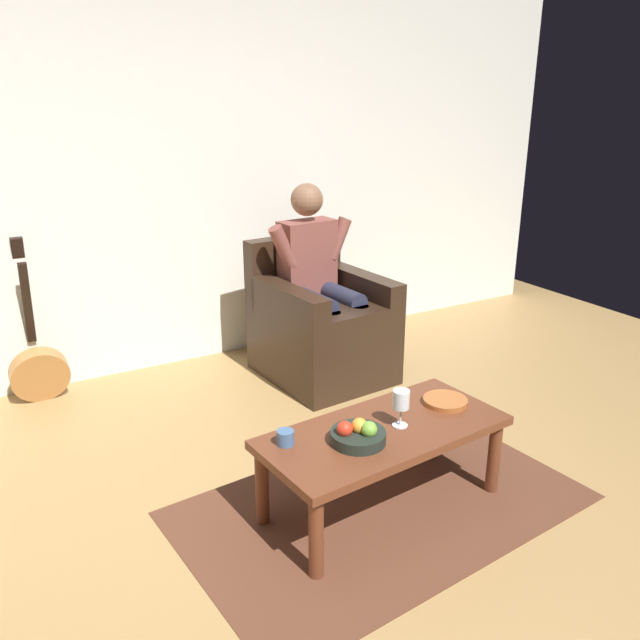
{
  "coord_description": "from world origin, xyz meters",
  "views": [
    {
      "loc": [
        1.36,
        1.59,
        1.81
      ],
      "look_at": [
        -0.26,
        -1.24,
        0.66
      ],
      "focal_mm": 36.44,
      "sensor_mm": 36.0,
      "label": 1
    }
  ],
  "objects_px": {
    "wine_glass_near": "(401,402)",
    "fruit_bowl": "(358,435)",
    "decorative_dish": "(445,401)",
    "person_seated": "(318,275)",
    "coffee_table": "(384,440)",
    "armchair": "(320,327)",
    "guitar": "(39,367)",
    "candle_jar": "(285,438)"
  },
  "relations": [
    {
      "from": "person_seated",
      "to": "candle_jar",
      "type": "bearing_deg",
      "value": 50.86
    },
    {
      "from": "person_seated",
      "to": "decorative_dish",
      "type": "relative_size",
      "value": 5.95
    },
    {
      "from": "person_seated",
      "to": "candle_jar",
      "type": "height_order",
      "value": "person_seated"
    },
    {
      "from": "coffee_table",
      "to": "wine_glass_near",
      "type": "distance_m",
      "value": 0.19
    },
    {
      "from": "wine_glass_near",
      "to": "decorative_dish",
      "type": "relative_size",
      "value": 0.82
    },
    {
      "from": "armchair",
      "to": "person_seated",
      "type": "distance_m",
      "value": 0.36
    },
    {
      "from": "fruit_bowl",
      "to": "decorative_dish",
      "type": "relative_size",
      "value": 1.12
    },
    {
      "from": "decorative_dish",
      "to": "fruit_bowl",
      "type": "bearing_deg",
      "value": 10.05
    },
    {
      "from": "guitar",
      "to": "fruit_bowl",
      "type": "bearing_deg",
      "value": 117.2
    },
    {
      "from": "person_seated",
      "to": "decorative_dish",
      "type": "xyz_separation_m",
      "value": [
        0.1,
        1.4,
        -0.27
      ]
    },
    {
      "from": "coffee_table",
      "to": "candle_jar",
      "type": "relative_size",
      "value": 15.65
    },
    {
      "from": "coffee_table",
      "to": "guitar",
      "type": "xyz_separation_m",
      "value": [
        1.2,
        -1.96,
        -0.13
      ]
    },
    {
      "from": "armchair",
      "to": "decorative_dish",
      "type": "height_order",
      "value": "armchair"
    },
    {
      "from": "fruit_bowl",
      "to": "decorative_dish",
      "type": "bearing_deg",
      "value": -169.95
    },
    {
      "from": "person_seated",
      "to": "fruit_bowl",
      "type": "distance_m",
      "value": 1.66
    },
    {
      "from": "wine_glass_near",
      "to": "decorative_dish",
      "type": "distance_m",
      "value": 0.35
    },
    {
      "from": "wine_glass_near",
      "to": "guitar",
      "type": "bearing_deg",
      "value": -57.24
    },
    {
      "from": "wine_glass_near",
      "to": "coffee_table",
      "type": "bearing_deg",
      "value": -13.47
    },
    {
      "from": "guitar",
      "to": "armchair",
      "type": "bearing_deg",
      "value": 162.94
    },
    {
      "from": "person_seated",
      "to": "wine_glass_near",
      "type": "relative_size",
      "value": 7.27
    },
    {
      "from": "person_seated",
      "to": "coffee_table",
      "type": "relative_size",
      "value": 1.09
    },
    {
      "from": "armchair",
      "to": "wine_glass_near",
      "type": "bearing_deg",
      "value": 69.1
    },
    {
      "from": "armchair",
      "to": "coffee_table",
      "type": "height_order",
      "value": "armchair"
    },
    {
      "from": "armchair",
      "to": "fruit_bowl",
      "type": "distance_m",
      "value": 1.63
    },
    {
      "from": "coffee_table",
      "to": "fruit_bowl",
      "type": "distance_m",
      "value": 0.2
    },
    {
      "from": "wine_glass_near",
      "to": "decorative_dish",
      "type": "bearing_deg",
      "value": -167.25
    },
    {
      "from": "fruit_bowl",
      "to": "person_seated",
      "type": "bearing_deg",
      "value": -113.86
    },
    {
      "from": "armchair",
      "to": "wine_glass_near",
      "type": "xyz_separation_m",
      "value": [
        0.42,
        1.45,
        0.19
      ]
    },
    {
      "from": "person_seated",
      "to": "candle_jar",
      "type": "relative_size",
      "value": 17.03
    },
    {
      "from": "wine_glass_near",
      "to": "decorative_dish",
      "type": "xyz_separation_m",
      "value": [
        -0.32,
        -0.07,
        -0.11
      ]
    },
    {
      "from": "armchair",
      "to": "decorative_dish",
      "type": "bearing_deg",
      "value": 81.11
    },
    {
      "from": "fruit_bowl",
      "to": "decorative_dish",
      "type": "xyz_separation_m",
      "value": [
        -0.56,
        -0.1,
        -0.03
      ]
    },
    {
      "from": "person_seated",
      "to": "coffee_table",
      "type": "height_order",
      "value": "person_seated"
    },
    {
      "from": "armchair",
      "to": "fruit_bowl",
      "type": "relative_size",
      "value": 3.76
    },
    {
      "from": "wine_glass_near",
      "to": "fruit_bowl",
      "type": "height_order",
      "value": "wine_glass_near"
    },
    {
      "from": "coffee_table",
      "to": "armchair",
      "type": "bearing_deg",
      "value": -109.13
    },
    {
      "from": "wine_glass_near",
      "to": "candle_jar",
      "type": "bearing_deg",
      "value": -12.12
    },
    {
      "from": "armchair",
      "to": "guitar",
      "type": "distance_m",
      "value": 1.78
    },
    {
      "from": "fruit_bowl",
      "to": "decorative_dish",
      "type": "distance_m",
      "value": 0.57
    },
    {
      "from": "armchair",
      "to": "candle_jar",
      "type": "height_order",
      "value": "armchair"
    },
    {
      "from": "fruit_bowl",
      "to": "candle_jar",
      "type": "bearing_deg",
      "value": -26.68
    },
    {
      "from": "person_seated",
      "to": "fruit_bowl",
      "type": "relative_size",
      "value": 5.3
    }
  ]
}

